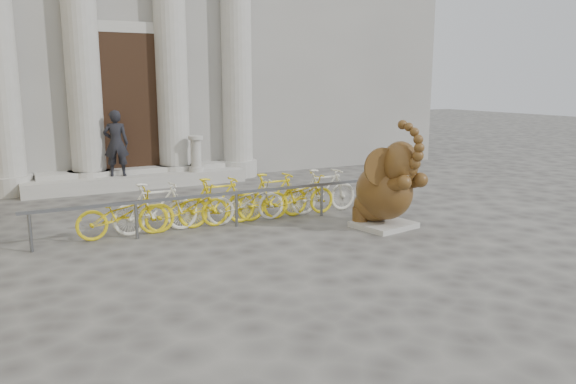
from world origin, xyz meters
TOP-DOWN VIEW (x-y plane):
  - ground at (0.00, 0.00)m, footprint 80.00×80.00m
  - entrance_steps at (0.00, 9.40)m, footprint 6.00×1.20m
  - elephant_statue at (3.40, 2.59)m, footprint 1.43×1.68m
  - bike_rack at (0.77, 4.30)m, footprint 8.00×0.53m
  - pedestrian at (-0.55, 9.30)m, footprint 0.75×0.60m
  - balustrade_post at (1.62, 9.10)m, footprint 0.42×0.42m

SIDE VIEW (x-z plane):
  - ground at x=0.00m, z-range 0.00..0.00m
  - entrance_steps at x=0.00m, z-range 0.00..0.36m
  - bike_rack at x=0.77m, z-range 0.00..1.00m
  - elephant_statue at x=3.40m, z-range -0.29..1.87m
  - balustrade_post at x=1.62m, z-range 0.32..1.34m
  - pedestrian at x=-0.55m, z-range 0.36..2.15m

